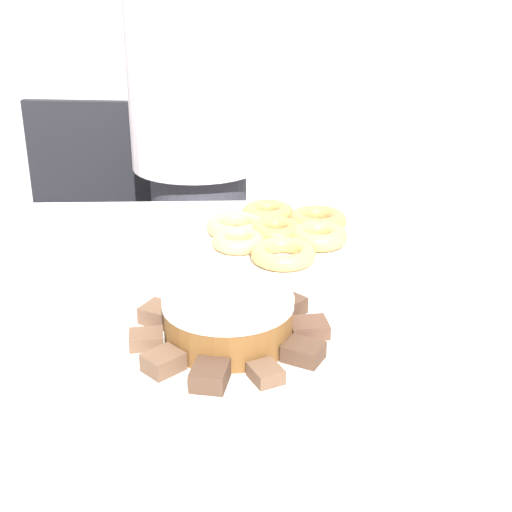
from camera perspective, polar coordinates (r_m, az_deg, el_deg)
table at (r=1.25m, az=-1.73°, el=-6.60°), size 1.91×1.09×0.77m
person_standing at (r=2.07m, az=-4.72°, el=8.42°), size 0.37×0.37×1.53m
office_chair_left at (r=2.29m, az=-13.55°, el=-0.40°), size 0.49×0.49×0.91m
plate_cake at (r=1.09m, az=-2.18°, el=-6.93°), size 0.33×0.33×0.01m
plate_donuts at (r=1.46m, az=1.61°, el=1.18°), size 0.38×0.38×0.01m
frosted_cake at (r=1.07m, az=-2.22°, el=-5.04°), size 0.20×0.20×0.07m
lamington_0 at (r=1.10m, az=4.24°, el=-5.74°), size 0.06×0.06×0.02m
lamington_1 at (r=1.16m, az=2.35°, el=-4.01°), size 0.08×0.08×0.03m
lamington_2 at (r=1.19m, az=-0.98°, el=-3.35°), size 0.06×0.06×0.02m
lamington_3 at (r=1.18m, az=-4.65°, el=-3.53°), size 0.06×0.07×0.02m
lamington_4 at (r=1.14m, az=-7.61°, el=-4.62°), size 0.07×0.07×0.03m
lamington_5 at (r=1.08m, az=-8.78°, el=-6.60°), size 0.05×0.05×0.02m
lamington_6 at (r=1.01m, az=-7.43°, el=-8.40°), size 0.07×0.07×0.03m
lamington_7 at (r=0.98m, az=-3.70°, el=-9.52°), size 0.06×0.06×0.03m
lamington_8 at (r=0.98m, az=0.78°, el=-9.37°), size 0.05×0.06×0.02m
lamington_9 at (r=1.03m, az=3.81°, el=-7.66°), size 0.07×0.07×0.03m
donut_0 at (r=1.45m, az=1.62°, el=2.01°), size 0.11×0.11×0.04m
donut_1 at (r=1.55m, az=0.95°, el=3.42°), size 0.11×0.11×0.04m
donut_2 at (r=1.49m, az=-1.58°, el=2.43°), size 0.12×0.12×0.03m
donut_3 at (r=1.41m, az=-1.39°, el=1.22°), size 0.11×0.11×0.03m
donut_4 at (r=1.35m, az=2.21°, el=0.17°), size 0.12×0.12×0.03m
donut_5 at (r=1.43m, az=5.04°, el=1.60°), size 0.12×0.12×0.04m
donut_6 at (r=1.52m, az=4.95°, el=2.86°), size 0.12×0.12×0.04m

